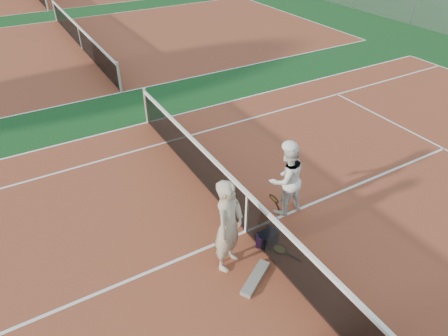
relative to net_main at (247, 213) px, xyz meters
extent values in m
plane|color=#103D18|center=(0.00, 0.00, -0.51)|extent=(130.00, 130.00, 0.00)
cube|color=brown|center=(0.00, 0.00, -0.51)|extent=(23.77, 10.97, 0.01)
cube|color=brown|center=(0.00, 13.50, -0.51)|extent=(23.77, 10.97, 0.01)
imported|color=#BDAE93|center=(-0.75, -0.55, 0.44)|extent=(0.82, 0.75, 1.89)
imported|color=white|center=(1.07, 0.16, 0.33)|extent=(0.83, 0.66, 1.68)
cube|color=black|center=(0.18, -0.50, -0.36)|extent=(0.41, 0.32, 0.29)
cube|color=#27102C|center=(0.09, -0.51, -0.38)|extent=(0.39, 0.37, 0.26)
cube|color=slate|center=(-0.53, -1.13, -0.46)|extent=(0.83, 0.61, 0.09)
cylinder|color=silver|center=(0.55, -0.28, -0.36)|extent=(0.09, 0.09, 0.30)
camera|label=1|loc=(-3.41, -4.96, 5.23)|focal=32.00mm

